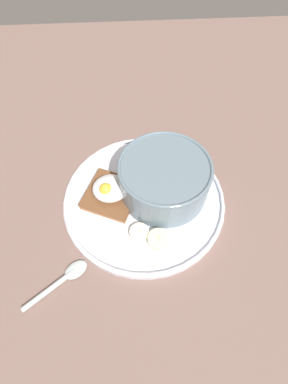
% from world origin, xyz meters
% --- Properties ---
extents(ground_plane, '(1.20, 1.20, 0.02)m').
position_xyz_m(ground_plane, '(0.00, 0.00, 0.01)').
color(ground_plane, '#7B5F57').
rests_on(ground_plane, ground).
extents(plate, '(0.27, 0.27, 0.02)m').
position_xyz_m(plate, '(0.00, 0.00, 0.03)').
color(plate, white).
rests_on(plate, ground_plane).
extents(oatmeal_bowl, '(0.15, 0.15, 0.07)m').
position_xyz_m(oatmeal_bowl, '(0.03, 0.02, 0.06)').
color(oatmeal_bowl, slate).
rests_on(oatmeal_bowl, plate).
extents(toast_slice, '(0.11, 0.11, 0.01)m').
position_xyz_m(toast_slice, '(-0.05, 0.01, 0.04)').
color(toast_slice, brown).
rests_on(toast_slice, plate).
extents(poached_egg, '(0.06, 0.05, 0.03)m').
position_xyz_m(poached_egg, '(-0.06, 0.01, 0.06)').
color(poached_egg, white).
rests_on(poached_egg, toast_slice).
extents(banana_slice_front, '(0.04, 0.04, 0.01)m').
position_xyz_m(banana_slice_front, '(-0.01, -0.07, 0.03)').
color(banana_slice_front, '#FCECC5').
rests_on(banana_slice_front, plate).
extents(banana_slice_left, '(0.05, 0.05, 0.02)m').
position_xyz_m(banana_slice_left, '(0.02, -0.08, 0.04)').
color(banana_slice_left, beige).
rests_on(banana_slice_left, plate).
extents(spoon, '(0.09, 0.08, 0.01)m').
position_xyz_m(spoon, '(-0.13, -0.13, 0.02)').
color(spoon, silver).
rests_on(spoon, ground_plane).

